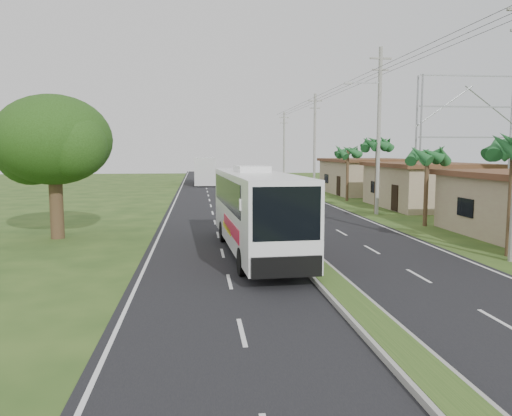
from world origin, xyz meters
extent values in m
plane|color=#284418|center=(0.00, 0.00, 0.00)|extent=(180.00, 180.00, 0.00)
cube|color=black|center=(0.00, 20.00, 0.01)|extent=(14.00, 160.00, 0.02)
cube|color=gray|center=(0.00, 20.00, 0.10)|extent=(1.20, 160.00, 0.17)
cube|color=#284418|center=(0.00, 20.00, 0.18)|extent=(0.95, 160.00, 0.02)
cube|color=silver|center=(-6.70, 20.00, 0.00)|extent=(0.12, 160.00, 0.01)
cube|color=silver|center=(6.70, 20.00, 0.00)|extent=(0.12, 160.00, 0.01)
cube|color=tan|center=(14.00, 22.00, 1.68)|extent=(7.00, 10.00, 3.35)
cube|color=#50371C|center=(14.00, 22.00, 3.51)|extent=(7.60, 10.60, 0.32)
cube|color=tan|center=(14.00, 36.00, 1.75)|extent=(8.00, 11.00, 3.50)
cube|color=#50371C|center=(14.00, 36.00, 3.66)|extent=(8.60, 11.60, 0.32)
cylinder|color=#473321|center=(9.00, 3.00, 2.50)|extent=(0.26, 0.26, 5.00)
cylinder|color=#473321|center=(9.40, 12.00, 2.30)|extent=(0.26, 0.26, 4.60)
cylinder|color=#473321|center=(8.80, 19.00, 2.70)|extent=(0.26, 0.26, 5.40)
cylinder|color=#473321|center=(9.30, 28.00, 2.40)|extent=(0.26, 0.26, 4.80)
cylinder|color=#473321|center=(-12.00, 10.00, 2.00)|extent=(0.70, 0.70, 4.00)
ellipsoid|color=#1E3D10|center=(-12.00, 10.00, 5.20)|extent=(6.00, 6.00, 4.68)
sphere|color=#1E3D10|center=(-13.40, 10.80, 4.70)|extent=(3.80, 3.80, 3.80)
sphere|color=#1E3D10|center=(-10.80, 9.00, 4.90)|extent=(3.40, 3.40, 3.40)
cylinder|color=gray|center=(8.50, 18.00, 6.00)|extent=(0.28, 0.28, 12.00)
cube|color=gray|center=(8.50, 18.00, 11.20)|extent=(1.60, 0.12, 0.12)
cube|color=gray|center=(8.50, 18.00, 10.40)|extent=(1.20, 0.10, 0.10)
cube|color=gray|center=(7.30, 18.00, 9.50)|extent=(2.40, 0.10, 0.10)
cylinder|color=gray|center=(8.50, 38.00, 5.50)|extent=(0.28, 0.28, 11.00)
cube|color=gray|center=(8.50, 38.00, 10.20)|extent=(1.60, 0.12, 0.12)
cube|color=gray|center=(8.50, 38.00, 9.40)|extent=(1.20, 0.10, 0.10)
cylinder|color=gray|center=(8.50, 58.00, 5.25)|extent=(0.28, 0.28, 10.50)
cube|color=gray|center=(8.50, 58.00, 9.70)|extent=(1.60, 0.12, 0.12)
cube|color=gray|center=(8.50, 58.00, 8.90)|extent=(1.20, 0.10, 0.10)
cylinder|color=gray|center=(17.00, 29.50, 6.00)|extent=(0.18, 0.18, 12.00)
cylinder|color=gray|center=(17.00, 30.50, 6.00)|extent=(0.18, 0.18, 12.00)
cylinder|color=gray|center=(27.00, 30.50, 6.00)|extent=(0.18, 0.18, 12.00)
cube|color=gray|center=(22.00, 30.00, 6.00)|extent=(10.00, 0.14, 0.14)
cube|color=gray|center=(22.00, 30.00, 9.00)|extent=(10.00, 0.14, 0.14)
cube|color=gray|center=(22.00, 30.00, 12.00)|extent=(10.00, 0.14, 0.14)
cube|color=white|center=(-2.00, 4.76, 2.06)|extent=(3.15, 12.29, 3.20)
cube|color=black|center=(-2.03, 5.37, 2.76)|extent=(3.08, 9.86, 1.28)
cube|color=black|center=(-1.70, -1.26, 2.57)|extent=(2.29, 0.26, 1.79)
cube|color=red|center=(-1.94, 3.55, 1.42)|extent=(2.85, 5.40, 0.56)
cube|color=yellow|center=(-2.02, 5.07, 1.16)|extent=(2.74, 3.17, 0.25)
cube|color=white|center=(-2.06, 5.98, 3.80)|extent=(1.54, 2.50, 0.28)
cylinder|color=black|center=(-2.95, 0.85, 0.53)|extent=(0.38, 1.07, 1.06)
cylinder|color=black|center=(-0.66, 0.97, 0.53)|extent=(0.38, 1.07, 1.06)
cylinder|color=black|center=(-3.31, 7.95, 0.53)|extent=(0.38, 1.07, 1.06)
cylinder|color=black|center=(-1.02, 8.06, 0.53)|extent=(0.38, 1.07, 1.06)
cube|color=silver|center=(-3.52, 53.76, 1.98)|extent=(2.98, 13.05, 3.62)
cube|color=black|center=(-3.51, 54.33, 3.07)|extent=(2.99, 9.66, 1.23)
cube|color=orange|center=(-3.53, 52.63, 1.29)|extent=(2.95, 6.26, 0.40)
cylinder|color=black|center=(-4.82, 48.40, 0.54)|extent=(0.35, 1.09, 1.09)
cylinder|color=black|center=(-2.33, 48.37, 0.54)|extent=(0.35, 1.09, 1.09)
cylinder|color=black|center=(-4.71, 58.59, 0.54)|extent=(0.35, 1.09, 1.09)
cylinder|color=black|center=(-2.21, 58.56, 0.54)|extent=(0.35, 1.09, 1.09)
imported|color=black|center=(0.42, 11.98, 0.57)|extent=(1.93, 0.68, 1.14)
imported|color=maroon|center=(0.42, 11.98, 1.41)|extent=(0.66, 0.46, 1.72)
camera|label=1|loc=(-4.56, -17.20, 4.59)|focal=35.00mm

